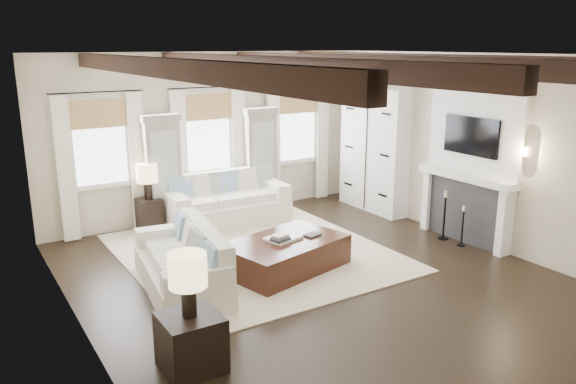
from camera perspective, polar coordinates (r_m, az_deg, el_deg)
ground at (r=8.34m, az=2.91°, el=-8.80°), size 7.50×7.50×0.00m
room_shell at (r=8.92m, az=3.71°, el=5.44°), size 6.54×7.54×3.22m
area_rug at (r=9.33m, az=-3.51°, el=-6.12°), size 3.98×4.41×0.02m
sofa_back at (r=10.78m, az=-6.41°, el=-1.08°), size 2.34×1.14×0.98m
sofa_left at (r=7.99m, az=-10.37°, el=-7.34°), size 1.22×2.19×0.89m
ottoman at (r=8.57m, az=-0.31°, el=-6.39°), size 2.01×1.51×0.47m
tray at (r=8.51m, az=-0.49°, el=-4.70°), size 0.57×0.48×0.04m
book_lower at (r=8.36m, az=-0.79°, el=-4.78°), size 0.30×0.25×0.04m
book_upper at (r=8.40m, az=-0.84°, el=-4.45°), size 0.25×0.22×0.03m
book_loose at (r=8.68m, az=2.45°, el=-4.36°), size 0.27×0.23×0.03m
side_table_front at (r=6.18m, az=-9.82°, el=-14.81°), size 0.61×0.61×0.61m
lamp_front at (r=5.84m, az=-10.16°, el=-8.20°), size 0.40×0.40×0.69m
side_table_back at (r=10.52m, az=-13.88°, el=-2.34°), size 0.42×0.42×0.63m
lamp_back at (r=10.32m, az=-14.13°, el=1.67°), size 0.38×0.38×0.65m
candlestick_near at (r=9.98m, az=17.29°, el=-3.64°), size 0.14×0.14×0.71m
candlestick_far at (r=10.22m, az=15.58°, el=-2.67°), size 0.18×0.18×0.88m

